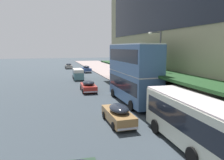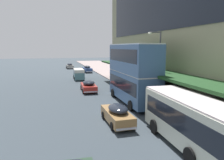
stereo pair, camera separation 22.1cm
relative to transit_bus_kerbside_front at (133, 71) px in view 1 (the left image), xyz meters
The scene contains 9 objects.
transit_bus_kerbside_front is the anchor object (origin of this frame).
transit_bus_kerbside_rear 12.31m from the transit_bus_kerbside_front, 92.35° to the right, with size 3.01×10.77×3.07m.
sedan_lead_mid 40.91m from the transit_bus_kerbside_front, 94.83° to the left, with size 1.94×4.28×1.51m.
sedan_lead_near 8.61m from the transit_bus_kerbside_front, 116.10° to the left, with size 2.09×4.66×1.55m.
sedan_oncoming_rear 7.38m from the transit_bus_kerbside_front, 120.81° to the right, with size 1.78×4.62×1.58m.
sedan_trailing_near 30.38m from the transit_bus_kerbside_front, 90.32° to the left, with size 2.01×4.93×1.63m.
vw_van 19.63m from the transit_bus_kerbside_front, 100.40° to the left, with size 2.02×4.60×1.96m.
street_lamp 2.86m from the transit_bus_kerbside_front, 23.66° to the right, with size 1.50×0.28×7.49m.
fire_hydrant 8.39m from the transit_bus_kerbside_front, 74.49° to the right, with size 0.20×0.40×0.70m.
Camera 1 is at (-4.38, -3.55, 6.04)m, focal length 35.00 mm.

